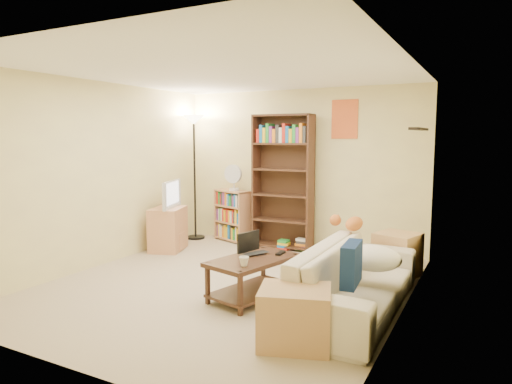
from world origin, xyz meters
TOP-DOWN VIEW (x-y plane):
  - room at (0.00, 0.01)m, footprint 4.50×4.54m
  - sofa at (1.55, -0.09)m, footprint 2.22×0.88m
  - navy_pillow at (1.65, -0.57)m, footprint 0.17×0.44m
  - cream_blanket at (1.71, -0.04)m, footprint 0.60×0.43m
  - tabby_cat at (1.27, 0.76)m, footprint 0.51×0.18m
  - coffee_table at (0.48, -0.25)m, footprint 0.80×1.12m
  - laptop at (0.48, -0.13)m, footprint 0.46×0.45m
  - laptop_screen at (0.34, -0.10)m, footprint 0.10×0.33m
  - mug at (0.54, -0.57)m, footprint 0.21×0.21m
  - tv_remote at (0.67, 0.05)m, footprint 0.06×0.18m
  - tv_stand at (-1.70, 1.04)m, footprint 0.62×0.73m
  - television at (-1.70, 1.04)m, footprint 0.79×0.54m
  - tall_bookshelf at (-0.17, 1.97)m, footprint 0.95×0.34m
  - short_bookshelf at (-1.13, 2.05)m, footprint 0.73×0.48m
  - desk_fan at (-1.08, 2.01)m, footprint 0.31×0.17m
  - floor_lamp at (-1.80, 1.91)m, footprint 0.36×0.36m
  - side_table at (1.72, 1.31)m, footprint 0.60×0.60m
  - end_cabinet at (1.32, -1.08)m, footprint 0.71×0.65m
  - book_stacks at (0.04, 1.93)m, footprint 0.45×0.24m

SIDE VIEW (x-z plane):
  - book_stacks at x=0.04m, z-range -0.01..0.18m
  - end_cabinet at x=1.32m, z-range 0.00..0.49m
  - side_table at x=1.72m, z-range 0.00..0.55m
  - coffee_table at x=0.48m, z-range 0.07..0.52m
  - sofa at x=1.55m, z-range 0.00..0.65m
  - tv_stand at x=-1.70m, z-range 0.00..0.67m
  - short_bookshelf at x=-1.13m, z-range 0.00..0.87m
  - tv_remote at x=0.67m, z-range 0.45..0.47m
  - laptop at x=0.48m, z-range 0.45..0.47m
  - mug at x=0.54m, z-range 0.45..0.55m
  - cream_blanket at x=1.71m, z-range 0.43..0.68m
  - laptop_screen at x=0.34m, z-range 0.47..0.70m
  - navy_pillow at x=1.65m, z-range 0.43..0.81m
  - tabby_cat at x=1.27m, z-range 0.65..0.82m
  - television at x=-1.70m, z-range 0.67..1.09m
  - desk_fan at x=-1.08m, z-range 0.88..1.32m
  - tall_bookshelf at x=-0.17m, z-range 0.06..2.16m
  - room at x=0.00m, z-range 0.36..2.88m
  - floor_lamp at x=-1.80m, z-range 0.63..2.75m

